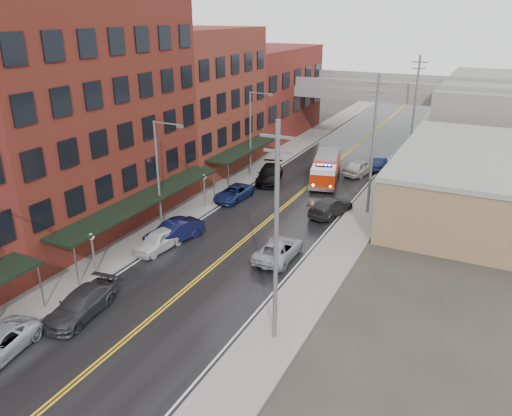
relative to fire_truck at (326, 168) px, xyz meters
The scene contains 29 objects.
road 11.72m from the fire_truck, 95.52° to the right, with size 11.00×160.00×0.02m, color black.
sidewalk_left 14.38m from the fire_truck, 126.05° to the right, with size 3.00×160.00×0.15m, color slate.
sidewalk_right 13.20m from the fire_truck, 61.87° to the right, with size 3.00×160.00×0.15m, color slate.
curb_left 13.48m from the fire_truck, 120.33° to the right, with size 0.30×160.00×0.15m, color gray.
curb_right 12.51m from the fire_truck, 68.60° to the right, with size 0.30×160.00×0.15m, color gray.
brick_building_b 24.66m from the fire_truck, 127.83° to the right, with size 9.00×20.00×18.00m, color maroon.
brick_building_c 15.64m from the fire_truck, behind, with size 9.00×15.00×15.00m, color brown.
brick_building_far 22.31m from the fire_truck, 131.26° to the left, with size 9.00×20.00×12.00m, color maroon.
tan_building 15.00m from the fire_truck, ahead, with size 14.00×22.00×5.00m, color olive.
awning_1 20.52m from the fire_truck, 114.88° to the right, with size 2.60×18.00×3.09m.
awning_2 8.79m from the fire_truck, behind, with size 2.60×13.00×3.09m.
globe_lamp_1 26.66m from the fire_truck, 106.38° to the right, with size 0.44×0.44×3.12m.
globe_lamp_2 13.82m from the fire_truck, 123.02° to the right, with size 0.44×0.44×3.12m.
street_lamp_1 19.51m from the fire_truck, 113.58° to the right, with size 2.64×0.22×9.00m.
street_lamp_2 8.63m from the fire_truck, 168.46° to the right, with size 2.64×0.22×9.00m.
utility_pole_0 27.67m from the fire_truck, 77.10° to the right, with size 1.80×0.24×12.00m.
utility_pole_1 10.14m from the fire_truck, 47.18° to the right, with size 1.80×0.24×12.00m.
utility_pole_2 15.50m from the fire_truck, 65.64° to the left, with size 1.80×0.24×12.00m.
overpass 20.94m from the fire_truck, 93.13° to the left, with size 40.00×10.00×7.50m.
fire_truck is the anchor object (origin of this frame).
parked_car_left_3 29.90m from the fire_truck, 99.55° to the right, with size 2.09×5.14×1.49m, color #2A2B2D.
parked_car_left_4 21.28m from the fire_truck, 106.72° to the right, with size 1.78×4.42×1.51m, color silver.
parked_car_left_5 19.67m from the fire_truck, 107.35° to the right, with size 1.73×4.97×1.64m, color black.
parked_car_left_6 10.65m from the fire_truck, 125.19° to the right, with size 2.19×4.75×1.32m, color #14204E.
parked_car_left_7 5.84m from the fire_truck, 155.91° to the right, with size 2.34×5.75×1.67m, color black.
parked_car_right_0 17.96m from the fire_truck, 82.04° to the right, with size 2.41×5.23×1.45m, color #96979D.
parked_car_right_1 8.85m from the fire_truck, 68.38° to the right, with size 2.09×5.15×1.49m, color #252628.
parked_car_right_2 4.94m from the fire_truck, 59.51° to the left, with size 1.98×4.91×1.67m, color #B3B3B3.
parked_car_right_3 8.04m from the fire_truck, 60.97° to the left, with size 1.53×4.38×1.44m, color #0E1534.
Camera 1 is at (16.24, -5.79, 16.64)m, focal length 35.00 mm.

